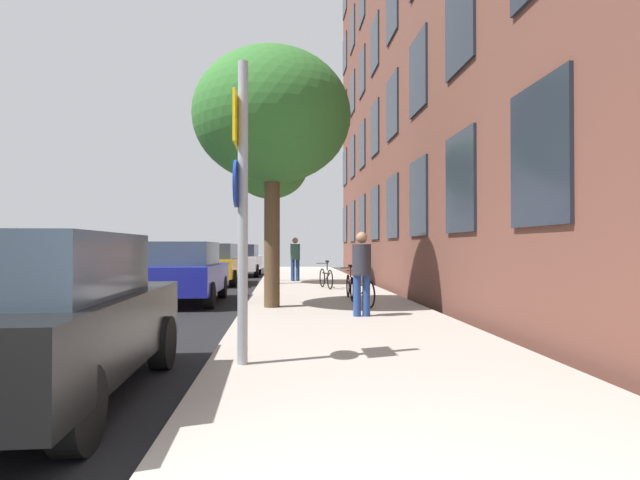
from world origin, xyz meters
TOP-DOWN VIEW (x-y plane):
  - ground_plane at (-2.40, 15.00)m, footprint 41.80×41.80m
  - road_asphalt at (-4.50, 15.00)m, footprint 7.00×38.00m
  - sidewalk at (1.10, 15.00)m, footprint 4.20×38.00m
  - building_facade at (3.69, 14.50)m, footprint 0.56×27.00m
  - sign_post at (-0.59, 4.43)m, footprint 0.16×0.60m
  - traffic_light at (-0.49, 19.39)m, footprint 0.43×0.24m
  - tree_near at (-0.34, 10.13)m, footprint 3.63×3.63m
  - tree_far at (-0.56, 17.63)m, footprint 2.81×2.81m
  - bicycle_0 at (1.75, 10.19)m, footprint 0.50×1.59m
  - bicycle_1 at (1.68, 11.77)m, footprint 0.42×1.60m
  - bicycle_2 at (1.36, 15.38)m, footprint 0.47×1.57m
  - pedestrian_0 at (1.47, 8.43)m, footprint 0.52×0.52m
  - pedestrian_1 at (0.41, 19.09)m, footprint 0.55×0.55m
  - car_0 at (-2.34, 3.38)m, footprint 1.81×4.07m
  - car_1 at (-2.65, 12.09)m, footprint 1.81×4.06m
  - car_2 at (-2.76, 18.76)m, footprint 1.97×4.16m
  - car_3 at (-2.18, 24.88)m, footprint 1.93×4.51m

SIDE VIEW (x-z plane):
  - ground_plane at x=-2.40m, z-range 0.00..0.00m
  - road_asphalt at x=-4.50m, z-range 0.00..0.01m
  - sidewalk at x=1.10m, z-range 0.00..0.12m
  - bicycle_1 at x=1.68m, z-range 0.02..0.93m
  - bicycle_0 at x=1.75m, z-range 0.02..0.94m
  - bicycle_2 at x=1.36m, z-range 0.02..0.95m
  - car_0 at x=-2.34m, z-range 0.03..1.65m
  - car_1 at x=-2.65m, z-range 0.03..1.65m
  - car_2 at x=-2.76m, z-range 0.03..1.65m
  - car_3 at x=-2.18m, z-range 0.03..1.65m
  - pedestrian_0 at x=1.47m, z-range 0.24..1.92m
  - pedestrian_1 at x=0.41m, z-range 0.25..2.01m
  - sign_post at x=-0.59m, z-range 0.33..3.90m
  - traffic_light at x=-0.49m, z-range 0.78..4.35m
  - tree_far at x=-0.56m, z-range 1.68..7.27m
  - tree_near at x=-0.34m, z-range 1.52..7.46m
  - building_facade at x=3.69m, z-range 0.02..17.21m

